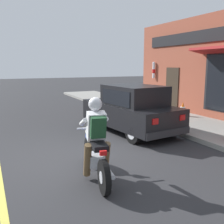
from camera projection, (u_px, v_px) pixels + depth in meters
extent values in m
plane|color=#2B2B2D|center=(78.00, 157.00, 6.40)|extent=(80.00, 80.00, 0.00)
cube|color=gray|center=(164.00, 116.00, 11.09)|extent=(2.60, 22.00, 0.14)
cube|color=#2D2319|center=(172.00, 90.00, 12.46)|extent=(0.04, 0.90, 2.10)
cylinder|color=white|center=(154.00, 71.00, 13.54)|extent=(0.14, 0.14, 0.70)
cylinder|color=red|center=(154.00, 71.00, 13.54)|extent=(0.15, 0.15, 0.20)
sphere|color=silver|center=(154.00, 63.00, 13.47)|extent=(0.16, 0.16, 0.16)
cylinder|color=black|center=(89.00, 152.00, 5.83)|extent=(0.20, 0.63, 0.62)
cylinder|color=silver|center=(89.00, 152.00, 5.83)|extent=(0.16, 0.23, 0.22)
cylinder|color=black|center=(104.00, 177.00, 4.50)|extent=(0.20, 0.63, 0.62)
cylinder|color=silver|center=(104.00, 177.00, 4.50)|extent=(0.16, 0.23, 0.22)
cube|color=silver|center=(96.00, 160.00, 5.10)|extent=(0.34, 0.44, 0.24)
ellipsoid|color=#1E3899|center=(93.00, 136.00, 5.27)|extent=(0.38, 0.56, 0.24)
cube|color=black|center=(98.00, 145.00, 4.82)|extent=(0.35, 0.60, 0.10)
cylinder|color=silver|center=(89.00, 139.00, 5.68)|extent=(0.13, 0.33, 0.68)
cylinder|color=silver|center=(90.00, 128.00, 5.52)|extent=(0.56, 0.14, 0.04)
sphere|color=silver|center=(89.00, 132.00, 5.70)|extent=(0.16, 0.16, 0.16)
cylinder|color=silver|center=(109.00, 172.00, 4.79)|extent=(0.17, 0.56, 0.08)
cube|color=red|center=(103.00, 153.00, 4.48)|extent=(0.13, 0.08, 0.08)
cylinder|color=brown|center=(87.00, 160.00, 4.98)|extent=(0.20, 0.37, 0.71)
cylinder|color=brown|center=(106.00, 158.00, 5.08)|extent=(0.20, 0.37, 0.71)
cube|color=silver|center=(96.00, 126.00, 4.93)|extent=(0.39, 0.38, 0.57)
cylinder|color=silver|center=(83.00, 122.00, 5.10)|extent=(0.18, 0.53, 0.26)
cylinder|color=silver|center=(103.00, 121.00, 5.21)|extent=(0.18, 0.53, 0.26)
sphere|color=silver|center=(95.00, 104.00, 4.92)|extent=(0.26, 0.26, 0.26)
cube|color=#1E4728|center=(98.00, 127.00, 4.78)|extent=(0.32, 0.28, 0.42)
cylinder|color=black|center=(94.00, 119.00, 9.44)|extent=(0.25, 0.62, 0.60)
cylinder|color=silver|center=(94.00, 119.00, 9.44)|extent=(0.24, 0.35, 0.33)
cylinder|color=black|center=(126.00, 115.00, 10.20)|extent=(0.25, 0.62, 0.60)
cylinder|color=silver|center=(126.00, 115.00, 10.20)|extent=(0.24, 0.35, 0.33)
cylinder|color=black|center=(134.00, 133.00, 7.44)|extent=(0.25, 0.62, 0.60)
cylinder|color=silver|center=(134.00, 133.00, 7.44)|extent=(0.24, 0.35, 0.33)
cylinder|color=black|center=(171.00, 127.00, 8.20)|extent=(0.25, 0.62, 0.60)
cylinder|color=silver|center=(171.00, 127.00, 8.20)|extent=(0.24, 0.35, 0.33)
cube|color=black|center=(130.00, 114.00, 8.77)|extent=(2.04, 3.86, 0.70)
cube|color=black|center=(134.00, 96.00, 8.45)|extent=(1.64, 2.05, 0.66)
cube|color=black|center=(119.00, 95.00, 9.18)|extent=(1.36, 0.49, 0.51)
cube|color=black|center=(115.00, 98.00, 8.07)|extent=(0.20, 1.51, 0.46)
cube|color=black|center=(152.00, 95.00, 8.83)|extent=(0.20, 1.51, 0.46)
cube|color=silver|center=(90.00, 105.00, 10.03)|extent=(0.24, 0.07, 0.14)
cube|color=red|center=(155.00, 122.00, 6.93)|extent=(0.20, 0.06, 0.16)
cube|color=silver|center=(113.00, 103.00, 10.56)|extent=(0.24, 0.07, 0.14)
cube|color=red|center=(182.00, 118.00, 7.46)|extent=(0.20, 0.06, 0.16)
cube|color=#28282B|center=(102.00, 113.00, 10.34)|extent=(1.61, 0.30, 0.20)
cube|color=#28282B|center=(168.00, 133.00, 7.29)|extent=(1.61, 0.30, 0.20)
cube|color=black|center=(182.00, 115.00, 10.85)|extent=(0.36, 0.36, 0.04)
cone|color=orange|center=(183.00, 108.00, 10.79)|extent=(0.28, 0.28, 0.56)
cylinder|color=white|center=(183.00, 108.00, 10.79)|extent=(0.20, 0.20, 0.08)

